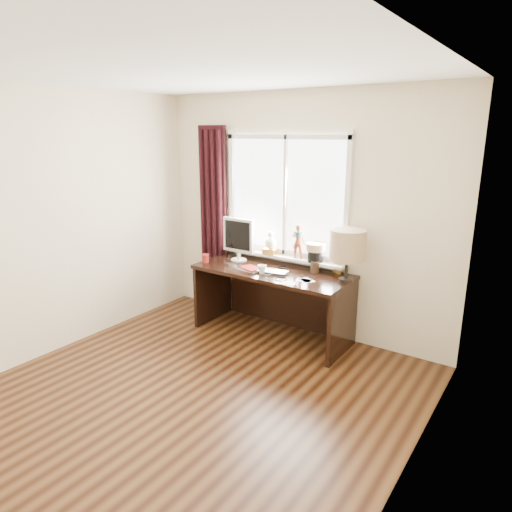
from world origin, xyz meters
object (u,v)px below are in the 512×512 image
Objects in this scene: table_lamp at (348,246)px; monitor at (238,237)px; laptop at (271,271)px; red_cup at (206,258)px; mug at (262,269)px; desk at (277,289)px.

monitor is at bearing 179.81° from table_lamp.
laptop is 0.83m from red_cup.
monitor is at bearing 154.03° from laptop.
red_cup is 0.44m from monitor.
mug is (-0.07, -0.07, 0.03)m from laptop.
mug is 0.75m from red_cup.
mug is at bearing 1.27° from red_cup.
desk is at bearing 179.93° from table_lamp.
red_cup is 0.88m from desk.
laptop is 0.70× the size of table_lamp.
monitor reaches higher than desk.
red_cup is at bearing -170.40° from table_lamp.
red_cup is 0.20× the size of monitor.
table_lamp is at bearing -0.07° from desk.
laptop is 0.74× the size of monitor.
red_cup is 1.63m from table_lamp.
table_lamp is at bearing 16.85° from mug.
mug is 0.39m from desk.
mug reaches higher than desk.
red_cup reaches higher than desk.
mug is 0.60m from monitor.
mug is 0.97× the size of red_cup.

